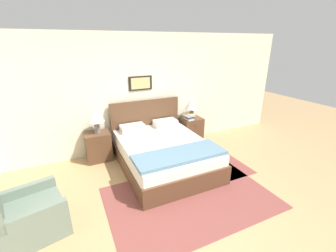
% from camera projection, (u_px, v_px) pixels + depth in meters
% --- Properties ---
extents(ground_plane, '(16.00, 16.00, 0.00)m').
position_uv_depth(ground_plane, '(196.00, 219.00, 3.23)').
color(ground_plane, tan).
extents(wall_back, '(7.97, 0.09, 2.60)m').
position_uv_depth(wall_back, '(135.00, 94.00, 5.05)').
color(wall_back, beige).
rests_on(wall_back, ground_plane).
extents(area_rug_main, '(2.64, 1.76, 0.01)m').
position_uv_depth(area_rug_main, '(190.00, 198.00, 3.67)').
color(area_rug_main, brown).
rests_on(area_rug_main, ground_plane).
extents(area_rug_bedside, '(0.94, 1.42, 0.01)m').
position_uv_depth(area_rug_bedside, '(216.00, 161.00, 4.78)').
color(area_rug_bedside, brown).
rests_on(area_rug_bedside, ground_plane).
extents(bed, '(1.63, 2.12, 1.16)m').
position_uv_depth(bed, '(164.00, 153.00, 4.51)').
color(bed, brown).
rests_on(bed, ground_plane).
extents(armchair, '(0.92, 0.89, 0.84)m').
position_uv_depth(armchair, '(28.00, 216.00, 2.91)').
color(armchair, slate).
rests_on(armchair, ground_plane).
extents(nightstand_near_window, '(0.51, 0.43, 0.62)m').
position_uv_depth(nightstand_near_window, '(98.00, 146.00, 4.77)').
color(nightstand_near_window, brown).
rests_on(nightstand_near_window, ground_plane).
extents(nightstand_by_door, '(0.51, 0.43, 0.62)m').
position_uv_depth(nightstand_by_door, '(191.00, 130.00, 5.68)').
color(nightstand_by_door, brown).
rests_on(nightstand_by_door, ground_plane).
extents(table_lamp_near_window, '(0.33, 0.33, 0.50)m').
position_uv_depth(table_lamp_near_window, '(96.00, 117.00, 4.54)').
color(table_lamp_near_window, slate).
rests_on(table_lamp_near_window, nightstand_near_window).
extents(table_lamp_by_door, '(0.33, 0.33, 0.50)m').
position_uv_depth(table_lamp_by_door, '(192.00, 105.00, 5.43)').
color(table_lamp_by_door, slate).
rests_on(table_lamp_by_door, nightstand_by_door).
extents(book_thick_bottom, '(0.16, 0.28, 0.04)m').
position_uv_depth(book_thick_bottom, '(189.00, 119.00, 5.49)').
color(book_thick_bottom, silver).
rests_on(book_thick_bottom, nightstand_by_door).
extents(book_hardcover_middle, '(0.16, 0.26, 0.02)m').
position_uv_depth(book_hardcover_middle, '(189.00, 117.00, 5.47)').
color(book_hardcover_middle, '#335693').
rests_on(book_hardcover_middle, book_thick_bottom).
extents(book_novel_upper, '(0.23, 0.23, 0.03)m').
position_uv_depth(book_novel_upper, '(189.00, 116.00, 5.47)').
color(book_novel_upper, '#232328').
rests_on(book_novel_upper, book_hardcover_middle).
extents(book_slim_near_top, '(0.25, 0.28, 0.03)m').
position_uv_depth(book_slim_near_top, '(189.00, 115.00, 5.45)').
color(book_slim_near_top, silver).
rests_on(book_slim_near_top, book_novel_upper).
extents(book_paperback_top, '(0.21, 0.30, 0.03)m').
position_uv_depth(book_paperback_top, '(189.00, 114.00, 5.44)').
color(book_paperback_top, beige).
rests_on(book_paperback_top, book_slim_near_top).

